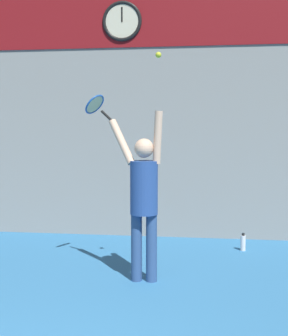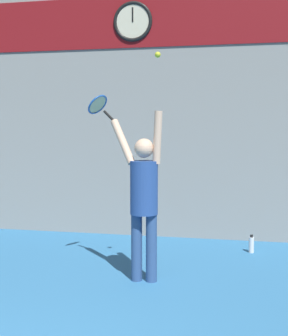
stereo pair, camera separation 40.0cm
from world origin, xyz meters
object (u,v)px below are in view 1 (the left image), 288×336
object	(u,v)px
water_bottle	(243,243)
tennis_racket	(96,105)
tennis_ball	(158,55)
scoreboard_clock	(122,21)
tennis_player	(144,194)

from	to	relation	value
water_bottle	tennis_racket	bearing A→B (deg)	-146.93
tennis_racket	tennis_ball	bearing A→B (deg)	-25.91
tennis_ball	water_bottle	bearing A→B (deg)	56.36
water_bottle	tennis_ball	bearing A→B (deg)	-123.64
tennis_racket	scoreboard_clock	bearing A→B (deg)	90.63
scoreboard_clock	water_bottle	xyz separation A→B (m)	(1.93, -0.70, -3.42)
tennis_player	tennis_racket	xyz separation A→B (m)	(-0.64, 0.31, 1.05)
scoreboard_clock	tennis_player	size ratio (longest dim) A/B	0.32
tennis_racket	tennis_ball	world-z (taller)	tennis_ball
tennis_ball	scoreboard_clock	bearing A→B (deg)	109.73
scoreboard_clock	tennis_player	world-z (taller)	scoreboard_clock
scoreboard_clock	water_bottle	size ratio (longest dim) A/B	2.46
tennis_player	tennis_ball	world-z (taller)	tennis_ball
water_bottle	tennis_player	bearing A→B (deg)	-129.22
tennis_racket	water_bottle	world-z (taller)	tennis_racket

